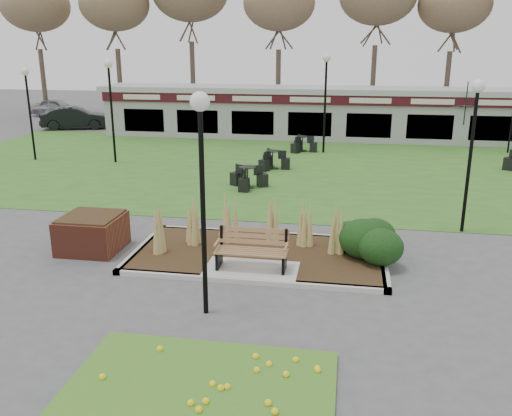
% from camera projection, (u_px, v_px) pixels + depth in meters
% --- Properties ---
extents(ground, '(100.00, 100.00, 0.00)m').
position_uv_depth(ground, '(250.00, 276.00, 12.67)').
color(ground, '#515154').
rests_on(ground, ground).
extents(lawn, '(34.00, 16.00, 0.02)m').
position_uv_depth(lawn, '(298.00, 167.00, 24.00)').
color(lawn, '#356C22').
rests_on(lawn, ground).
extents(flower_bed, '(4.20, 3.00, 0.16)m').
position_uv_depth(flower_bed, '(197.00, 393.00, 8.31)').
color(flower_bed, '#387020').
rests_on(flower_bed, ground).
extents(planting_bed, '(6.75, 3.40, 1.27)m').
position_uv_depth(planting_bed, '(309.00, 245.00, 13.64)').
color(planting_bed, '#332414').
rests_on(planting_bed, ground).
extents(park_bench, '(1.70, 0.66, 0.93)m').
position_uv_depth(park_bench, '(252.00, 249.00, 12.74)').
color(park_bench, '#966C43').
rests_on(park_bench, ground).
extents(brick_planter, '(1.50, 1.50, 0.95)m').
position_uv_depth(brick_planter, '(92.00, 233.00, 14.18)').
color(brick_planter, brown).
rests_on(brick_planter, ground).
extents(food_pavilion, '(24.60, 3.40, 2.90)m').
position_uv_depth(food_pavilion, '(312.00, 112.00, 31.09)').
color(food_pavilion, '#9C9D9F').
rests_on(food_pavilion, ground).
extents(lamp_post_near_left, '(0.36, 0.36, 4.40)m').
position_uv_depth(lamp_post_near_left, '(201.00, 157.00, 10.03)').
color(lamp_post_near_left, black).
rests_on(lamp_post_near_left, ground).
extents(lamp_post_near_right, '(0.36, 0.36, 4.31)m').
position_uv_depth(lamp_post_near_right, '(474.00, 123.00, 14.78)').
color(lamp_post_near_right, black).
rests_on(lamp_post_near_right, ground).
extents(lamp_post_mid_left, '(0.35, 0.35, 4.22)m').
position_uv_depth(lamp_post_mid_left, '(28.00, 94.00, 24.58)').
color(lamp_post_mid_left, black).
rests_on(lamp_post_mid_left, ground).
extents(lamp_post_mid_right, '(0.40, 0.40, 4.81)m').
position_uv_depth(lamp_post_mid_right, '(326.00, 81.00, 26.17)').
color(lamp_post_mid_right, black).
rests_on(lamp_post_mid_right, ground).
extents(lamp_post_far_left, '(0.38, 0.38, 4.60)m').
position_uv_depth(lamp_post_far_left, '(110.00, 88.00, 23.96)').
color(lamp_post_far_left, black).
rests_on(lamp_post_far_left, ground).
extents(bistro_set_a, '(1.52, 1.35, 0.81)m').
position_uv_depth(bistro_set_a, '(248.00, 181.00, 20.40)').
color(bistro_set_a, black).
rests_on(bistro_set_a, ground).
extents(bistro_set_b, '(1.29, 1.49, 0.79)m').
position_uv_depth(bistro_set_b, '(273.00, 163.00, 23.53)').
color(bistro_set_b, black).
rests_on(bistro_set_b, ground).
extents(bistro_set_d, '(1.30, 1.45, 0.77)m').
position_uv_depth(bistro_set_d, '(302.00, 146.00, 27.36)').
color(bistro_set_d, black).
rests_on(bistro_set_d, ground).
extents(patio_umbrella, '(2.34, 2.36, 2.31)m').
position_uv_depth(patio_umbrella, '(464.00, 120.00, 27.96)').
color(patio_umbrella, black).
rests_on(patio_umbrella, ground).
extents(car_silver, '(3.94, 1.79, 1.31)m').
position_uv_depth(car_silver, '(57.00, 107.00, 41.14)').
color(car_silver, '#A1A0A5').
rests_on(car_silver, ground).
extents(car_black, '(4.51, 2.83, 1.40)m').
position_uv_depth(car_black, '(76.00, 118.00, 34.72)').
color(car_black, black).
rests_on(car_black, ground).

